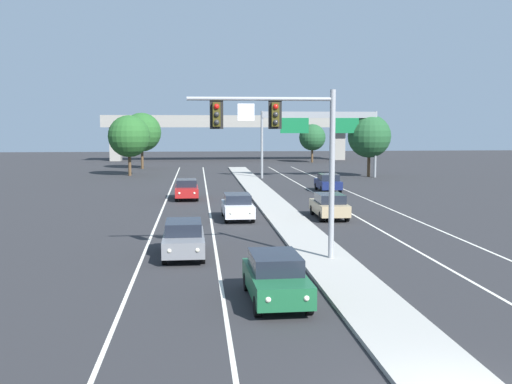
% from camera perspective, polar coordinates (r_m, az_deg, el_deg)
% --- Properties ---
extents(median_island, '(2.40, 110.00, 0.15)m').
position_cam_1_polar(median_island, '(30.43, 5.02, -4.69)').
color(median_island, '#9E9B93').
rests_on(median_island, ground).
extents(lane_stripe_oncoming_center, '(0.14, 100.00, 0.01)m').
position_cam_1_polar(lane_stripe_oncoming_center, '(36.84, -4.21, -2.89)').
color(lane_stripe_oncoming_center, silver).
rests_on(lane_stripe_oncoming_center, ground).
extents(lane_stripe_receding_center, '(0.14, 100.00, 0.01)m').
position_cam_1_polar(lane_stripe_receding_center, '(38.22, 10.04, -2.63)').
color(lane_stripe_receding_center, silver).
rests_on(lane_stripe_receding_center, ground).
extents(edge_stripe_left, '(0.14, 100.00, 0.01)m').
position_cam_1_polar(edge_stripe_left, '(36.91, -9.34, -2.94)').
color(edge_stripe_left, silver).
rests_on(edge_stripe_left, ground).
extents(edge_stripe_right, '(0.14, 100.00, 0.01)m').
position_cam_1_polar(edge_stripe_right, '(39.24, 14.69, -2.52)').
color(edge_stripe_right, silver).
rests_on(edge_stripe_right, ground).
extents(overhead_signal_mast, '(6.25, 0.44, 7.20)m').
position_cam_1_polar(overhead_signal_mast, '(25.59, 2.92, 5.02)').
color(overhead_signal_mast, gray).
rests_on(overhead_signal_mast, median_island).
extents(car_oncoming_green, '(1.91, 4.51, 1.58)m').
position_cam_1_polar(car_oncoming_green, '(20.34, 1.86, -8.01)').
color(car_oncoming_green, '#195633').
rests_on(car_oncoming_green, ground).
extents(car_oncoming_grey, '(1.87, 4.49, 1.58)m').
position_cam_1_polar(car_oncoming_grey, '(27.41, -6.82, -4.34)').
color(car_oncoming_grey, slate).
rests_on(car_oncoming_grey, ground).
extents(car_oncoming_white, '(1.87, 4.49, 1.58)m').
position_cam_1_polar(car_oncoming_white, '(38.02, -1.75, -1.35)').
color(car_oncoming_white, silver).
rests_on(car_oncoming_white, ground).
extents(car_oncoming_red, '(1.91, 4.50, 1.58)m').
position_cam_1_polar(car_oncoming_red, '(48.79, -6.55, 0.29)').
color(car_oncoming_red, maroon).
rests_on(car_oncoming_red, ground).
extents(car_receding_tan, '(1.85, 4.48, 1.58)m').
position_cam_1_polar(car_receding_tan, '(38.70, 6.92, -1.26)').
color(car_receding_tan, tan).
rests_on(car_receding_tan, ground).
extents(car_receding_navy, '(1.92, 4.51, 1.58)m').
position_cam_1_polar(car_receding_navy, '(54.67, 6.80, 0.92)').
color(car_receding_navy, '#141E4C').
rests_on(car_receding_navy, ground).
extents(highway_sign_gantry, '(13.28, 0.42, 7.50)m').
position_cam_1_polar(highway_sign_gantry, '(68.72, 6.00, 6.46)').
color(highway_sign_gantry, gray).
rests_on(highway_sign_gantry, ground).
extents(overpass_bridge, '(42.40, 6.40, 7.65)m').
position_cam_1_polar(overpass_bridge, '(104.38, -2.55, 6.18)').
color(overpass_bridge, gray).
rests_on(overpass_bridge, ground).
extents(tree_far_right_c, '(4.95, 4.95, 7.16)m').
position_cam_1_polar(tree_far_right_c, '(71.12, 10.61, 5.18)').
color(tree_far_right_c, '#4C3823').
rests_on(tree_far_right_c, ground).
extents(tree_far_left_c, '(4.92, 4.92, 7.12)m').
position_cam_1_polar(tree_far_left_c, '(72.94, -11.86, 5.15)').
color(tree_far_left_c, '#4C3823').
rests_on(tree_far_left_c, ground).
extents(tree_far_right_a, '(4.27, 4.27, 6.18)m').
position_cam_1_polar(tree_far_right_a, '(98.48, 5.32, 5.14)').
color(tree_far_right_a, '#4C3823').
rests_on(tree_far_right_a, ground).
extents(tree_far_left_a, '(5.30, 5.30, 7.66)m').
position_cam_1_polar(tree_far_left_a, '(84.67, -10.71, 5.55)').
color(tree_far_left_a, '#4C3823').
rests_on(tree_far_left_a, ground).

